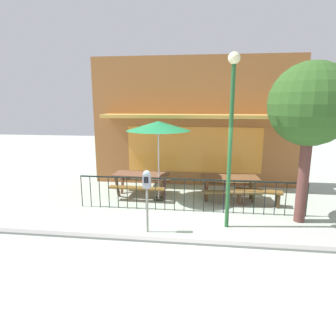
{
  "coord_description": "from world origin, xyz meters",
  "views": [
    {
      "loc": [
        0.42,
        -6.48,
        3.09
      ],
      "look_at": [
        -0.66,
        2.01,
        1.18
      ],
      "focal_mm": 31.56,
      "sensor_mm": 36.0,
      "label": 1
    }
  ],
  "objects_px": {
    "street_lamp": "(231,118)",
    "picnic_table_right": "(229,182)",
    "patio_umbrella": "(158,126)",
    "street_tree": "(311,106)",
    "picnic_table_left": "(141,178)",
    "parking_meter_near": "(147,185)",
    "patio_bench": "(258,194)"
  },
  "relations": [
    {
      "from": "street_lamp",
      "to": "picnic_table_right",
      "type": "bearing_deg",
      "value": 84.43
    },
    {
      "from": "patio_umbrella",
      "to": "street_tree",
      "type": "xyz_separation_m",
      "value": [
        3.97,
        -1.26,
        0.64
      ]
    },
    {
      "from": "picnic_table_left",
      "to": "patio_umbrella",
      "type": "xyz_separation_m",
      "value": [
        0.64,
        -0.33,
        1.75
      ]
    },
    {
      "from": "parking_meter_near",
      "to": "street_lamp",
      "type": "bearing_deg",
      "value": 16.32
    },
    {
      "from": "picnic_table_right",
      "to": "street_tree",
      "type": "relative_size",
      "value": 0.47
    },
    {
      "from": "picnic_table_left",
      "to": "patio_bench",
      "type": "xyz_separation_m",
      "value": [
        3.73,
        -0.44,
        -0.26
      ]
    },
    {
      "from": "picnic_table_right",
      "to": "street_tree",
      "type": "height_order",
      "value": "street_tree"
    },
    {
      "from": "picnic_table_right",
      "to": "patio_bench",
      "type": "height_order",
      "value": "picnic_table_right"
    },
    {
      "from": "picnic_table_left",
      "to": "parking_meter_near",
      "type": "relative_size",
      "value": 1.2
    },
    {
      "from": "picnic_table_left",
      "to": "parking_meter_near",
      "type": "height_order",
      "value": "parking_meter_near"
    },
    {
      "from": "patio_umbrella",
      "to": "parking_meter_near",
      "type": "xyz_separation_m",
      "value": [
        0.11,
        -2.42,
        -1.17
      ]
    },
    {
      "from": "picnic_table_right",
      "to": "patio_bench",
      "type": "relative_size",
      "value": 1.33
    },
    {
      "from": "picnic_table_left",
      "to": "patio_umbrella",
      "type": "relative_size",
      "value": 0.73
    },
    {
      "from": "picnic_table_right",
      "to": "parking_meter_near",
      "type": "bearing_deg",
      "value": -128.61
    },
    {
      "from": "patio_umbrella",
      "to": "patio_bench",
      "type": "relative_size",
      "value": 1.76
    },
    {
      "from": "picnic_table_right",
      "to": "parking_meter_near",
      "type": "xyz_separation_m",
      "value": [
        -2.13,
        -2.67,
        0.58
      ]
    },
    {
      "from": "picnic_table_right",
      "to": "street_tree",
      "type": "xyz_separation_m",
      "value": [
        1.73,
        -1.51,
        2.39
      ]
    },
    {
      "from": "patio_umbrella",
      "to": "street_tree",
      "type": "bearing_deg",
      "value": -17.58
    },
    {
      "from": "picnic_table_left",
      "to": "street_tree",
      "type": "distance_m",
      "value": 5.43
    },
    {
      "from": "patio_bench",
      "to": "street_tree",
      "type": "height_order",
      "value": "street_tree"
    },
    {
      "from": "picnic_table_right",
      "to": "picnic_table_left",
      "type": "bearing_deg",
      "value": 178.48
    },
    {
      "from": "picnic_table_left",
      "to": "street_tree",
      "type": "height_order",
      "value": "street_tree"
    },
    {
      "from": "street_lamp",
      "to": "patio_umbrella",
      "type": "bearing_deg",
      "value": 137.61
    },
    {
      "from": "patio_umbrella",
      "to": "street_tree",
      "type": "distance_m",
      "value": 4.21
    },
    {
      "from": "patio_umbrella",
      "to": "street_lamp",
      "type": "xyz_separation_m",
      "value": [
        2.03,
        -1.86,
        0.35
      ]
    },
    {
      "from": "picnic_table_right",
      "to": "patio_umbrella",
      "type": "bearing_deg",
      "value": -173.63
    },
    {
      "from": "picnic_table_left",
      "to": "picnic_table_right",
      "type": "relative_size",
      "value": 0.97
    },
    {
      "from": "patio_umbrella",
      "to": "street_lamp",
      "type": "height_order",
      "value": "street_lamp"
    },
    {
      "from": "parking_meter_near",
      "to": "street_lamp",
      "type": "height_order",
      "value": "street_lamp"
    },
    {
      "from": "street_tree",
      "to": "street_lamp",
      "type": "xyz_separation_m",
      "value": [
        -1.93,
        -0.6,
        -0.29
      ]
    },
    {
      "from": "street_lamp",
      "to": "parking_meter_near",
      "type": "bearing_deg",
      "value": -163.68
    },
    {
      "from": "parking_meter_near",
      "to": "patio_bench",
      "type": "bearing_deg",
      "value": 37.67
    }
  ]
}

